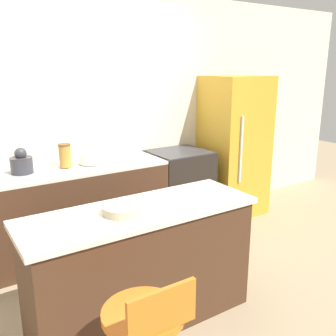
{
  "coord_description": "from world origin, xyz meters",
  "views": [
    {
      "loc": [
        -1.34,
        -3.1,
        1.83
      ],
      "look_at": [
        0.45,
        -0.33,
        0.93
      ],
      "focal_mm": 40.0,
      "sensor_mm": 36.0,
      "label": 1
    }
  ],
  "objects_px": {
    "refrigerator": "(234,146)",
    "mixing_bowl": "(92,159)",
    "oven_range": "(179,189)",
    "kettle": "(21,163)"
  },
  "relations": [
    {
      "from": "oven_range",
      "to": "refrigerator",
      "type": "height_order",
      "value": "refrigerator"
    },
    {
      "from": "refrigerator",
      "to": "oven_range",
      "type": "bearing_deg",
      "value": 178.56
    },
    {
      "from": "refrigerator",
      "to": "mixing_bowl",
      "type": "relative_size",
      "value": 6.86
    },
    {
      "from": "oven_range",
      "to": "kettle",
      "type": "xyz_separation_m",
      "value": [
        -1.7,
        0.04,
        0.54
      ]
    },
    {
      "from": "refrigerator",
      "to": "mixing_bowl",
      "type": "xyz_separation_m",
      "value": [
        -1.85,
        0.06,
        0.07
      ]
    },
    {
      "from": "oven_range",
      "to": "refrigerator",
      "type": "distance_m",
      "value": 0.92
    },
    {
      "from": "refrigerator",
      "to": "kettle",
      "type": "height_order",
      "value": "refrigerator"
    },
    {
      "from": "oven_range",
      "to": "mixing_bowl",
      "type": "distance_m",
      "value": 1.15
    },
    {
      "from": "refrigerator",
      "to": "kettle",
      "type": "distance_m",
      "value": 2.52
    },
    {
      "from": "mixing_bowl",
      "to": "refrigerator",
      "type": "bearing_deg",
      "value": -1.73
    }
  ]
}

